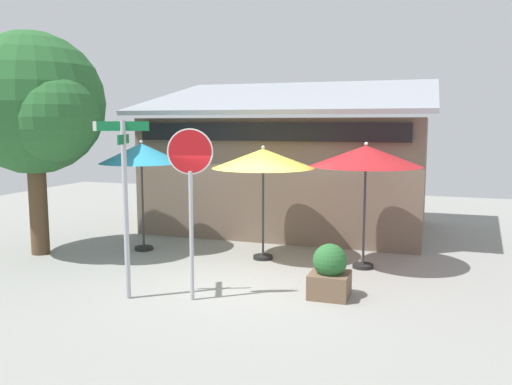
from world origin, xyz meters
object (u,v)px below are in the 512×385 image
at_px(patio_umbrella_teal_left, 141,154).
at_px(patio_umbrella_mustard_center, 263,159).
at_px(sidewalk_planter, 330,272).
at_px(street_sign_post, 125,191).
at_px(shade_tree, 36,107).
at_px(stop_sign, 191,182).
at_px(patio_umbrella_crimson_right, 366,157).

height_order(patio_umbrella_teal_left, patio_umbrella_mustard_center, patio_umbrella_teal_left).
relative_size(patio_umbrella_mustard_center, sidewalk_planter, 2.68).
relative_size(street_sign_post, shade_tree, 0.61).
relative_size(stop_sign, shade_tree, 0.58).
height_order(patio_umbrella_mustard_center, shade_tree, shade_tree).
bearing_deg(patio_umbrella_crimson_right, street_sign_post, -138.24).
distance_m(patio_umbrella_mustard_center, sidewalk_planter, 3.37).
distance_m(patio_umbrella_crimson_right, sidewalk_planter, 2.84).
distance_m(patio_umbrella_mustard_center, patio_umbrella_crimson_right, 2.24).
xyz_separation_m(stop_sign, patio_umbrella_mustard_center, (0.32, 3.02, 0.19)).
xyz_separation_m(street_sign_post, sidewalk_planter, (3.33, 1.19, -1.45)).
relative_size(shade_tree, sidewalk_planter, 5.35).
distance_m(stop_sign, patio_umbrella_crimson_right, 3.94).
height_order(patio_umbrella_crimson_right, shade_tree, shade_tree).
bearing_deg(sidewalk_planter, patio_umbrella_teal_left, 157.60).
distance_m(stop_sign, sidewalk_planter, 2.90).
height_order(patio_umbrella_mustard_center, patio_umbrella_crimson_right, patio_umbrella_crimson_right).
xyz_separation_m(stop_sign, patio_umbrella_crimson_right, (2.56, 2.99, 0.29)).
distance_m(patio_umbrella_teal_left, patio_umbrella_crimson_right, 5.23).
bearing_deg(sidewalk_planter, stop_sign, -157.77).
height_order(street_sign_post, patio_umbrella_teal_left, street_sign_post).
bearing_deg(stop_sign, sidewalk_planter, 22.23).
relative_size(patio_umbrella_mustard_center, shade_tree, 0.50).
height_order(shade_tree, sidewalk_planter, shade_tree).
relative_size(street_sign_post, stop_sign, 1.05).
bearing_deg(stop_sign, shade_tree, 159.07).
xyz_separation_m(patio_umbrella_teal_left, patio_umbrella_crimson_right, (5.23, 0.06, 0.04)).
distance_m(street_sign_post, patio_umbrella_mustard_center, 3.62).
distance_m(street_sign_post, patio_umbrella_crimson_right, 4.93).
bearing_deg(street_sign_post, shade_tree, 149.83).
bearing_deg(street_sign_post, patio_umbrella_teal_left, 116.07).
relative_size(street_sign_post, patio_umbrella_mustard_center, 1.21).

